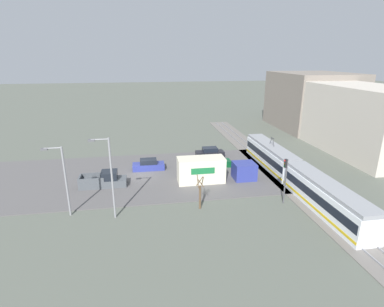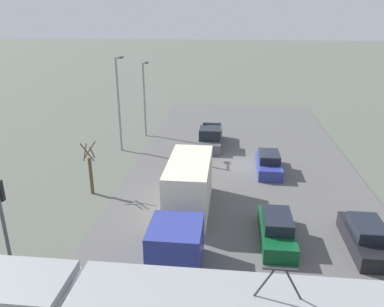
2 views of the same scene
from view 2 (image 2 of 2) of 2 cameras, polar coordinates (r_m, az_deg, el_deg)
The scene contains 11 objects.
ground_plane at distance 31.33m, azimuth 7.71°, elevation -1.90°, with size 320.00×320.00×0.00m, color #565B51.
road_surface at distance 31.32m, azimuth 7.72°, elevation -1.83°, with size 18.00×43.23×0.08m.
box_truck at distance 22.53m, azimuth -0.85°, elevation -6.61°, with size 2.60×10.28×3.25m.
pickup_truck at distance 35.41m, azimuth 2.82°, elevation 2.32°, with size 2.09×5.75×1.93m.
sedan_car_0 at distance 21.46m, azimuth 12.77°, elevation -11.29°, with size 1.75×4.60×1.56m.
sedan_car_1 at distance 22.34m, azimuth 24.98°, elevation -11.53°, with size 1.83×4.56×1.53m.
sedan_car_2 at distance 30.23m, azimuth 11.59°, elevation -1.52°, with size 1.83×4.51×1.56m.
traffic_light_pole at distance 18.63m, azimuth -26.75°, elevation -8.97°, with size 0.28×0.47×5.20m.
street_tree at distance 26.67m, azimuth -15.21°, elevation -2.55°, with size 0.92×0.76×3.81m.
street_lamp_near_crossing at distance 38.26m, azimuth -7.24°, elevation 9.01°, with size 0.36×1.95×7.41m.
street_lamp_mid_block at distance 34.10m, azimuth -11.08°, elevation 8.27°, with size 0.36×1.95×8.40m.
Camera 2 is at (1.14, 28.98, 11.86)m, focal length 35.00 mm.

